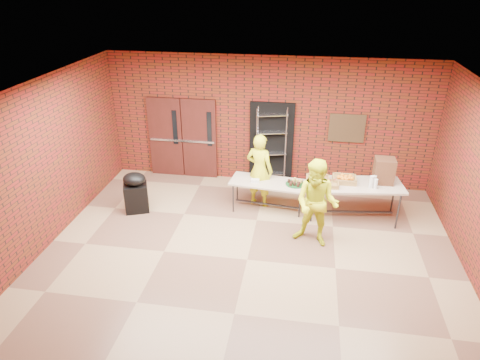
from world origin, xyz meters
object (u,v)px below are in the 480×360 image
at_px(coffee_dispenser, 384,171).
at_px(wire_rack, 271,147).
at_px(table_left, 268,184).
at_px(volunteer_woman, 259,170).
at_px(table_right, 355,187).
at_px(covered_grill, 136,192).
at_px(volunteer_man, 317,204).

bearing_deg(coffee_dispenser, wire_rack, 154.31).
xyz_separation_m(table_left, volunteer_woman, (-0.21, 0.18, 0.24)).
bearing_deg(table_left, coffee_dispenser, 8.32).
relative_size(table_right, covered_grill, 2.24).
height_order(wire_rack, volunteer_woman, wire_rack).
relative_size(coffee_dispenser, covered_grill, 0.59).
height_order(table_right, coffee_dispenser, coffee_dispenser).
distance_m(coffee_dispenser, volunteer_man, 1.94).
distance_m(table_left, coffee_dispenser, 2.53).
relative_size(table_left, covered_grill, 1.86).
bearing_deg(table_right, wire_rack, 137.38).
xyz_separation_m(wire_rack, volunteer_man, (1.12, -2.54, -0.10)).
xyz_separation_m(table_left, volunteer_man, (1.07, -1.23, 0.27)).
relative_size(table_left, volunteer_man, 0.96).
xyz_separation_m(wire_rack, coffee_dispenser, (2.53, -1.22, 0.10)).
bearing_deg(table_left, table_right, 3.74).
xyz_separation_m(volunteer_woman, volunteer_man, (1.28, -1.41, 0.03)).
bearing_deg(table_right, covered_grill, 178.39).
height_order(coffee_dispenser, volunteer_man, volunteer_man).
xyz_separation_m(table_right, covered_grill, (-4.83, -0.48, -0.29)).
relative_size(table_left, volunteer_woman, 1.00).
distance_m(table_right, coffee_dispenser, 0.69).
xyz_separation_m(table_right, coffee_dispenser, (0.57, 0.17, 0.35)).
bearing_deg(wire_rack, covered_grill, -160.32).
relative_size(volunteer_woman, volunteer_man, 0.96).
height_order(wire_rack, table_left, wire_rack).
bearing_deg(table_left, covered_grill, -162.97).
relative_size(table_right, volunteer_woman, 1.21).
relative_size(covered_grill, volunteer_man, 0.52).
distance_m(table_left, covered_grill, 2.98).
relative_size(wire_rack, volunteer_man, 1.11).
distance_m(wire_rack, coffee_dispenser, 2.81).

